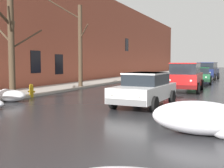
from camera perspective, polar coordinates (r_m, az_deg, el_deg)
The scene contains 11 objects.
left_sidewalk_slab at distance 23.21m, azimuth -5.92°, elevation -0.05°, with size 3.10×80.00×0.12m, color #A8A399.
brick_townhouse_facade at distance 24.37m, azimuth -10.26°, elevation 10.51°, with size 0.63×80.00×8.95m.
snow_bank_near_corner_right at distance 7.80m, azimuth 17.40°, elevation -6.54°, with size 2.50×1.43×0.86m.
snow_bank_along_right_kerb at distance 14.45m, azimuth -20.04°, elevation -2.14°, with size 1.83×1.09×0.59m.
bare_tree_second_along_sidewalk at distance 15.09m, azimuth -19.48°, elevation 7.72°, with size 2.06×3.64×5.30m.
bare_tree_mid_block at distance 20.44m, azimuth -6.46°, elevation 7.66°, with size 2.60×2.81×6.06m.
sedan_white_approaching_near_lane at distance 12.22m, azimuth 6.64°, elevation -0.86°, with size 2.03×4.19×1.42m.
suv_red_parked_kerbside_close at distance 18.76m, azimuth 14.48°, elevation 1.60°, with size 2.17×4.66×1.82m.
sedan_green_parked_kerbside_mid at distance 25.44m, azimuth 17.14°, elevation 1.73°, with size 2.19×4.39×1.42m.
suv_darkblue_parked_far_down_block at distance 31.78m, azimuth 18.52°, elevation 2.63°, with size 2.23×4.70×1.82m.
fire_hydrant at distance 15.72m, azimuth -15.81°, elevation -1.26°, with size 0.42×0.22×0.71m.
Camera 1 is at (5.47, -2.03, 1.88)m, focal length 45.75 mm.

